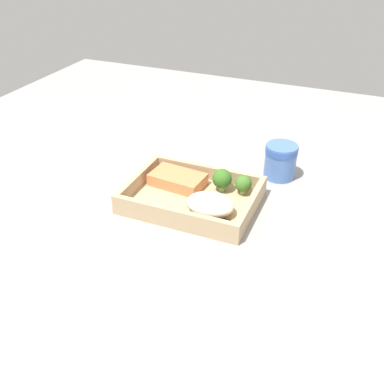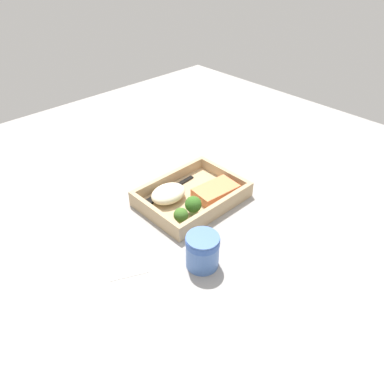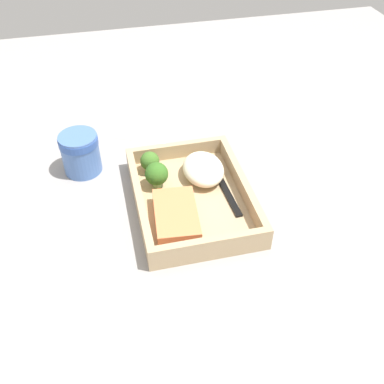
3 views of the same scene
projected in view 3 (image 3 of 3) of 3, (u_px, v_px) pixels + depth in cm
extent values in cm
cube|color=gray|center=(192.00, 208.00, 77.77)|extent=(160.00, 160.00, 2.00)
cube|color=tan|center=(192.00, 201.00, 76.71)|extent=(25.74, 18.98, 1.20)
cube|color=tan|center=(242.00, 184.00, 76.87)|extent=(25.74, 1.20, 2.92)
cube|color=tan|center=(139.00, 200.00, 73.81)|extent=(25.74, 1.20, 2.92)
cube|color=tan|center=(211.00, 246.00, 66.40)|extent=(1.20, 16.58, 2.92)
cube|color=tan|center=(177.00, 150.00, 84.28)|extent=(1.20, 16.58, 2.92)
cube|color=#EA7E4B|center=(176.00, 216.00, 71.30)|extent=(11.78, 7.75, 2.53)
ellipsoid|color=beige|center=(203.00, 169.00, 79.38)|extent=(9.43, 7.18, 3.71)
cylinder|color=#7FA163|center=(157.00, 183.00, 78.13)|extent=(1.54, 1.54, 1.73)
sphere|color=#346620|center=(157.00, 174.00, 76.82)|extent=(4.05, 4.05, 4.05)
cylinder|color=#86A15B|center=(150.00, 168.00, 81.35)|extent=(1.31, 1.31, 1.43)
sphere|color=#3E6B25|center=(150.00, 161.00, 80.25)|extent=(3.45, 3.45, 3.45)
cube|color=black|center=(226.00, 191.00, 77.42)|extent=(12.44, 1.72, 0.44)
cube|color=black|center=(212.00, 164.00, 83.10)|extent=(3.51, 2.37, 0.44)
cylinder|color=#486DB2|center=(81.00, 153.00, 81.53)|extent=(6.86, 6.86, 7.69)
cylinder|color=#3356A8|center=(78.00, 141.00, 79.71)|extent=(7.07, 7.07, 1.38)
cube|color=white|center=(143.00, 129.00, 94.05)|extent=(12.32, 13.85, 0.24)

